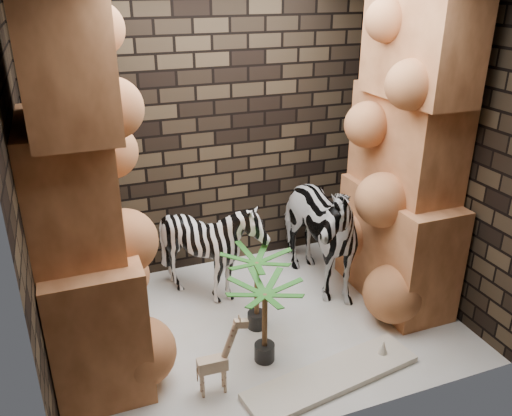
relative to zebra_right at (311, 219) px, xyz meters
name	(u,v)px	position (x,y,z in m)	size (l,w,h in m)	color
floor	(259,323)	(-0.72, -0.44, -0.75)	(3.50, 3.50, 0.00)	white
wall_back	(215,131)	(-0.72, 0.81, 0.75)	(3.50, 3.50, 0.00)	black
wall_front	(335,234)	(-0.72, -1.69, 0.75)	(3.50, 3.50, 0.00)	black
wall_left	(25,199)	(-2.47, -0.44, 0.75)	(3.00, 3.00, 0.00)	black
wall_right	(438,146)	(1.03, -0.44, 0.75)	(3.00, 3.00, 0.00)	black
rock_pillar_left	(78,192)	(-2.12, -0.44, 0.75)	(0.68, 1.30, 3.00)	#E09358
rock_pillar_right	(408,150)	(0.70, -0.44, 0.75)	(0.58, 1.25, 3.00)	#E09358
zebra_right	(311,219)	(0.00, 0.00, 0.00)	(0.68, 1.27, 1.50)	white
zebra_left	(212,253)	(-0.99, 0.14, -0.26)	(0.87, 1.08, 0.98)	white
giraffe_toy	(212,357)	(-1.36, -1.12, -0.42)	(0.34, 0.11, 0.66)	beige
palm_front	(257,291)	(-0.76, -0.48, -0.37)	(0.36, 0.36, 0.77)	#185E16
palm_back	(265,323)	(-0.86, -0.92, -0.38)	(0.36, 0.36, 0.74)	#185E16
surfboard	(332,377)	(-0.44, -1.33, -0.73)	(1.49, 0.36, 0.05)	beige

